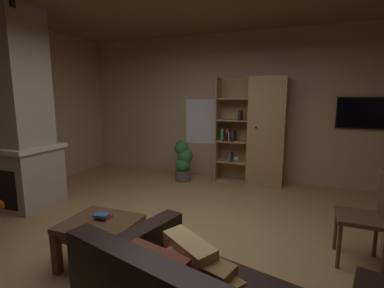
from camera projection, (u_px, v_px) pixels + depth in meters
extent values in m
cube|color=#A37A4C|center=(180.00, 243.00, 3.11)|extent=(6.30, 5.46, 0.02)
cube|color=tan|center=(234.00, 107.00, 5.43)|extent=(6.42, 0.06, 2.81)
cube|color=white|center=(201.00, 121.00, 5.68)|extent=(0.63, 0.01, 0.90)
cube|color=tan|center=(24.00, 177.00, 4.13)|extent=(0.88, 0.73, 0.85)
cube|color=tan|center=(14.00, 81.00, 3.90)|extent=(0.75, 0.62, 1.96)
cube|color=beige|center=(21.00, 147.00, 4.06)|extent=(0.96, 0.81, 0.06)
cube|color=black|center=(2.00, 189.00, 3.83)|extent=(0.61, 0.08, 0.55)
sphere|color=orange|center=(4.00, 204.00, 3.86)|extent=(0.14, 0.14, 0.14)
cube|color=#A87F51|center=(266.00, 132.00, 5.01)|extent=(0.64, 0.38, 1.96)
cube|color=#A87F51|center=(235.00, 130.00, 5.39)|extent=(0.59, 0.02, 1.96)
cube|color=#A87F51|center=(218.00, 130.00, 5.32)|extent=(0.02, 0.38, 1.96)
sphere|color=black|center=(256.00, 127.00, 4.86)|extent=(0.04, 0.04, 0.04)
cube|color=#A87F51|center=(231.00, 180.00, 5.39)|extent=(0.59, 0.38, 0.02)
cube|color=#A87F51|center=(232.00, 161.00, 5.32)|extent=(0.59, 0.38, 0.02)
cube|color=#A87F51|center=(232.00, 141.00, 5.26)|extent=(0.59, 0.38, 0.02)
cube|color=#A87F51|center=(233.00, 120.00, 5.19)|extent=(0.59, 0.38, 0.02)
cube|color=#A87F51|center=(233.00, 99.00, 5.13)|extent=(0.59, 0.38, 0.02)
cube|color=black|center=(240.00, 115.00, 5.07)|extent=(0.05, 0.23, 0.17)
cube|color=#2D4C8C|center=(231.00, 157.00, 5.26)|extent=(0.03, 0.23, 0.16)
cube|color=#387247|center=(223.00, 134.00, 5.24)|extent=(0.05, 0.23, 0.23)
cube|color=#B22D2D|center=(228.00, 135.00, 5.21)|extent=(0.04, 0.23, 0.23)
cube|color=black|center=(234.00, 136.00, 5.18)|extent=(0.05, 0.23, 0.19)
cube|color=beige|center=(229.00, 136.00, 5.21)|extent=(0.05, 0.23, 0.16)
sphere|color=beige|center=(236.00, 159.00, 5.29)|extent=(0.10, 0.10, 0.10)
cube|color=black|center=(136.00, 276.00, 1.99)|extent=(0.38, 0.90, 0.67)
cube|color=tan|center=(191.00, 270.00, 1.69)|extent=(0.42, 0.36, 0.42)
cube|color=olive|center=(199.00, 283.00, 1.59)|extent=(0.45, 0.27, 0.33)
cube|color=brown|center=(156.00, 285.00, 1.56)|extent=(0.43, 0.25, 0.41)
cube|color=#4C331E|center=(100.00, 224.00, 2.63)|extent=(0.66, 0.59, 0.05)
cube|color=#4C331E|center=(100.00, 230.00, 2.64)|extent=(0.60, 0.53, 0.08)
cube|color=#4C331E|center=(57.00, 253.00, 2.53)|extent=(0.07, 0.07, 0.39)
cube|color=#4C331E|center=(110.00, 267.00, 2.33)|extent=(0.07, 0.07, 0.39)
cube|color=#4C331E|center=(94.00, 229.00, 3.00)|extent=(0.07, 0.07, 0.39)
cube|color=#4C331E|center=(141.00, 238.00, 2.80)|extent=(0.07, 0.07, 0.39)
cube|color=#B22D2D|center=(105.00, 217.00, 2.69)|extent=(0.11, 0.11, 0.03)
cube|color=#2D4C8C|center=(102.00, 215.00, 2.66)|extent=(0.14, 0.11, 0.03)
cube|color=#4C331E|center=(360.00, 218.00, 2.66)|extent=(0.43, 0.43, 0.04)
cylinder|color=#4C331E|center=(336.00, 229.00, 2.93)|extent=(0.04, 0.04, 0.46)
cylinder|color=#4C331E|center=(339.00, 246.00, 2.60)|extent=(0.04, 0.04, 0.46)
cylinder|color=#4C331E|center=(376.00, 235.00, 2.79)|extent=(0.04, 0.04, 0.46)
cylinder|color=#4C4C51|center=(183.00, 175.00, 5.39)|extent=(0.30, 0.30, 0.21)
sphere|color=#2D6B33|center=(183.00, 165.00, 5.33)|extent=(0.28, 0.28, 0.28)
sphere|color=#2D6B33|center=(185.00, 156.00, 5.34)|extent=(0.31, 0.31, 0.31)
sphere|color=#2D6B33|center=(182.00, 148.00, 5.31)|extent=(0.28, 0.28, 0.28)
cube|color=black|center=(368.00, 113.00, 4.60)|extent=(0.94, 0.05, 0.53)
cube|color=black|center=(368.00, 113.00, 4.58)|extent=(0.90, 0.01, 0.49)
cylinder|color=black|center=(12.00, 4.00, 3.42)|extent=(0.07, 0.07, 0.09)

